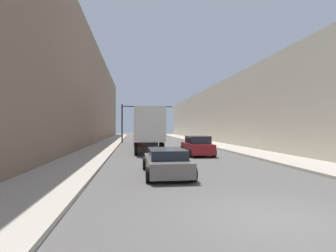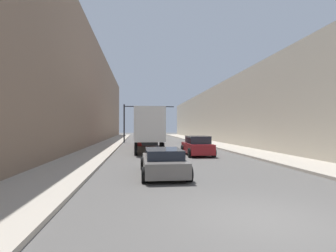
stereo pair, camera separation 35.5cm
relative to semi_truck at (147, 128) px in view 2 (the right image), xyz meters
name	(u,v)px [view 2 (the right image)]	position (x,y,z in m)	size (l,w,h in m)	color
ground_plane	(264,220)	(2.13, -20.77, -2.20)	(200.00, 200.00, 0.00)	#565451
sidewalk_right	(208,143)	(8.90, 9.23, -2.13)	(3.21, 80.00, 0.15)	#B2A899
sidewalk_left	(110,143)	(-4.64, 9.23, -2.13)	(3.21, 80.00, 0.15)	#B2A899
building_right	(239,113)	(13.51, 9.23, 2.02)	(6.00, 80.00, 8.45)	#BCB29E
building_left	(75,93)	(-9.24, 9.23, 4.66)	(6.00, 80.00, 13.72)	#846B56
semi_truck	(147,128)	(0.00, 0.00, 0.00)	(2.44, 13.97, 3.87)	silver
sedan_car	(163,162)	(0.27, -14.54, -1.59)	(2.08, 4.60, 1.24)	slate
suv_car	(197,146)	(3.82, -6.25, -1.46)	(2.05, 4.41, 1.56)	maroon
traffic_signal_gantry	(137,116)	(-0.98, 11.52, 1.73)	(7.38, 0.35, 5.57)	black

